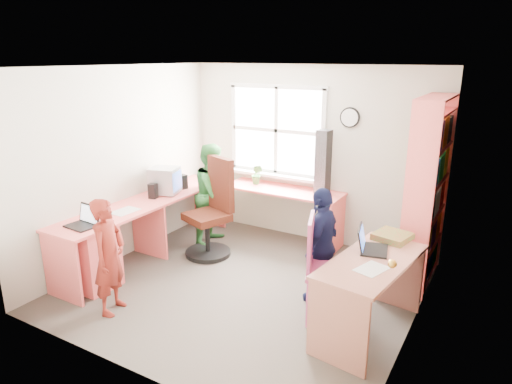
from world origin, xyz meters
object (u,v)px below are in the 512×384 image
at_px(person_green, 214,194).
at_px(person_navy, 321,245).
at_px(bookshelf, 427,197).
at_px(wooden_chair, 323,265).
at_px(person_red, 109,257).
at_px(laptop_right, 369,245).
at_px(cd_tower, 323,162).
at_px(laptop_left, 85,221).
at_px(crt_monitor, 165,180).
at_px(potted_plant, 257,174).
at_px(right_desk, 371,280).
at_px(swivel_chair, 213,214).
at_px(l_desk, 139,235).

xyz_separation_m(person_green, person_navy, (1.88, -0.73, -0.07)).
xyz_separation_m(bookshelf, wooden_chair, (-0.67, -1.35, -0.43)).
bearing_deg(bookshelf, person_red, -138.14).
bearing_deg(laptop_right, cd_tower, 23.58).
distance_m(laptop_left, laptop_right, 2.98).
distance_m(crt_monitor, cd_tower, 2.09).
relative_size(laptop_right, person_green, 0.28).
height_order(cd_tower, person_green, cd_tower).
bearing_deg(bookshelf, laptop_right, -103.63).
xyz_separation_m(bookshelf, potted_plant, (-2.33, 0.26, -0.11)).
relative_size(right_desk, swivel_chair, 1.07).
distance_m(l_desk, right_desk, 2.77).
bearing_deg(person_green, swivel_chair, -153.50).
height_order(potted_plant, person_green, person_green).
distance_m(bookshelf, potted_plant, 2.35).
bearing_deg(laptop_right, crt_monitor, 68.74).
height_order(person_red, person_navy, person_navy).
distance_m(wooden_chair, crt_monitor, 2.59).
xyz_separation_m(bookshelf, person_green, (-2.70, -0.27, -0.31)).
height_order(laptop_left, person_navy, person_navy).
bearing_deg(right_desk, laptop_right, 123.01).
bearing_deg(right_desk, person_red, -150.77).
height_order(swivel_chair, laptop_left, swivel_chair).
height_order(crt_monitor, laptop_left, crt_monitor).
xyz_separation_m(cd_tower, person_green, (-1.34, -0.58, -0.48)).
xyz_separation_m(bookshelf, person_navy, (-0.82, -1.00, -0.38)).
xyz_separation_m(cd_tower, person_navy, (0.54, -1.32, -0.55)).
xyz_separation_m(laptop_right, person_red, (-2.27, -1.12, -0.20)).
distance_m(bookshelf, laptop_left, 3.75).
relative_size(crt_monitor, laptop_right, 1.14).
bearing_deg(person_navy, right_desk, 59.60).
height_order(bookshelf, crt_monitor, bookshelf).
distance_m(laptop_right, person_red, 2.53).
bearing_deg(bookshelf, laptop_left, -146.25).
xyz_separation_m(laptop_right, person_green, (-2.42, 0.90, -0.10)).
relative_size(right_desk, crt_monitor, 3.13).
relative_size(bookshelf, person_navy, 1.70).
relative_size(l_desk, laptop_right, 7.73).
bearing_deg(wooden_chair, right_desk, -20.37).
bearing_deg(right_desk, bookshelf, 89.73).
bearing_deg(person_red, person_navy, -69.40).
bearing_deg(right_desk, l_desk, -169.91).
xyz_separation_m(laptop_right, cd_tower, (-1.08, 1.48, 0.38)).
relative_size(laptop_right, person_red, 0.32).
height_order(bookshelf, potted_plant, bookshelf).
relative_size(bookshelf, swivel_chair, 1.66).
height_order(bookshelf, person_red, bookshelf).
bearing_deg(l_desk, person_red, -63.48).
relative_size(bookshelf, person_green, 1.51).
bearing_deg(person_navy, bookshelf, 139.71).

